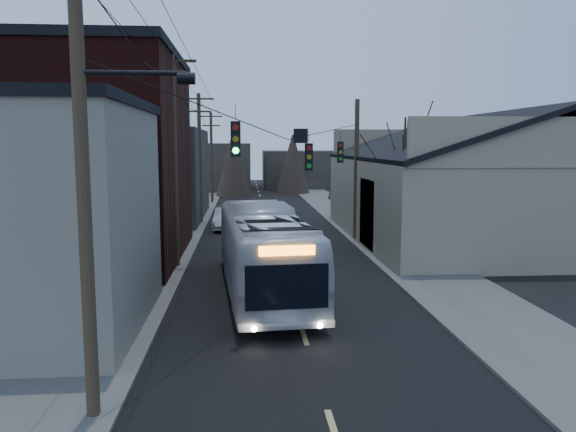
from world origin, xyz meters
name	(u,v)px	position (x,y,z in m)	size (l,w,h in m)	color
road_surface	(270,229)	(0.00, 30.00, 0.01)	(9.00, 110.00, 0.02)	black
sidewalk_left	(176,229)	(-6.50, 30.00, 0.06)	(4.00, 110.00, 0.12)	#474744
sidewalk_right	(362,227)	(6.50, 30.00, 0.06)	(4.00, 110.00, 0.12)	#474744
building_clapboard	(7,220)	(-9.00, 9.00, 3.50)	(8.00, 8.00, 7.00)	slate
building_brick	(77,161)	(-10.00, 20.00, 5.00)	(10.00, 12.00, 10.00)	black
building_left_far	(145,175)	(-9.50, 36.00, 3.50)	(9.00, 14.00, 7.00)	#312D27
warehouse	(483,195)	(13.00, 25.00, 2.70)	(16.16, 20.60, 7.73)	gray
building_far_left	(211,167)	(-6.00, 65.00, 3.00)	(10.00, 12.00, 6.00)	#312D27
building_far_right	(307,169)	(7.00, 70.00, 2.50)	(12.00, 14.00, 5.00)	#312D27
bare_tree	(404,187)	(6.50, 20.00, 3.60)	(0.40, 0.40, 7.20)	black
utility_lines	(221,160)	(-3.11, 24.14, 4.95)	(11.24, 45.28, 10.50)	#382B1E
bus	(264,251)	(-1.04, 13.07, 1.68)	(2.82, 12.03, 3.35)	silver
parked_car	(227,219)	(-3.00, 30.03, 0.74)	(1.57, 4.49, 1.48)	#9D9FA4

